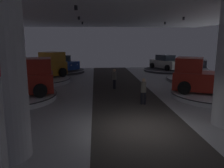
% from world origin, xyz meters
% --- Properties ---
extents(ground, '(24.00, 44.00, 0.06)m').
position_xyz_m(ground, '(0.00, 0.00, -0.02)').
color(ground, '#B2B2B7').
extents(column_left, '(1.45, 1.45, 5.50)m').
position_xyz_m(column_left, '(-4.88, -1.98, 2.75)').
color(column_left, silver).
rests_on(column_left, ground).
extents(display_platform_deep_left, '(5.49, 5.49, 0.32)m').
position_xyz_m(display_platform_deep_left, '(-5.99, 17.69, 0.18)').
color(display_platform_deep_left, '#333338').
rests_on(display_platform_deep_left, ground).
extents(display_car_deep_left, '(4.41, 4.01, 1.71)m').
position_xyz_m(display_car_deep_left, '(-6.02, 17.71, 1.08)').
color(display_car_deep_left, navy).
rests_on(display_car_deep_left, display_platform_deep_left).
extents(display_platform_deep_right, '(5.39, 5.39, 0.30)m').
position_xyz_m(display_platform_deep_right, '(6.65, 17.87, 0.17)').
color(display_platform_deep_right, '#333338').
rests_on(display_platform_deep_right, ground).
extents(display_car_deep_right, '(3.43, 4.57, 1.71)m').
position_xyz_m(display_car_deep_right, '(6.64, 17.90, 1.06)').
color(display_car_deep_right, silver).
rests_on(display_car_deep_right, display_platform_deep_right).
extents(display_platform_mid_left, '(5.68, 5.68, 0.36)m').
position_xyz_m(display_platform_mid_left, '(-7.38, 5.25, 0.20)').
color(display_platform_mid_left, silver).
rests_on(display_platform_mid_left, ground).
extents(pickup_truck_mid_left, '(5.59, 3.42, 2.30)m').
position_xyz_m(pickup_truck_mid_left, '(-7.06, 5.31, 1.30)').
color(pickup_truck_mid_left, maroon).
rests_on(pickup_truck_mid_left, display_platform_mid_left).
extents(display_platform_far_left, '(5.68, 5.68, 0.36)m').
position_xyz_m(display_platform_far_left, '(-7.14, 11.51, 0.20)').
color(display_platform_far_left, silver).
rests_on(display_platform_far_left, ground).
extents(pickup_truck_far_left, '(4.88, 5.49, 2.30)m').
position_xyz_m(pickup_truck_far_left, '(-6.95, 11.77, 1.30)').
color(pickup_truck_far_left, '#B77519').
rests_on(pickup_truck_far_left, display_platform_far_left).
extents(display_platform_far_right, '(5.41, 5.41, 0.30)m').
position_xyz_m(display_platform_far_right, '(7.36, 10.92, 0.17)').
color(display_platform_far_right, '#B7B7BC').
rests_on(display_platform_far_right, ground).
extents(display_car_far_right, '(3.39, 4.57, 1.71)m').
position_xyz_m(display_car_far_right, '(7.37, 10.95, 1.07)').
color(display_car_far_right, silver).
rests_on(display_car_far_right, display_platform_far_right).
extents(display_platform_mid_right, '(5.68, 5.68, 0.32)m').
position_xyz_m(display_platform_mid_right, '(5.93, 4.96, 0.18)').
color(display_platform_mid_right, silver).
rests_on(display_platform_mid_right, ground).
extents(pickup_truck_mid_right, '(5.68, 4.40, 2.30)m').
position_xyz_m(pickup_truck_mid_right, '(5.64, 5.11, 1.26)').
color(pickup_truck_mid_right, maroon).
rests_on(pickup_truck_mid_right, display_platform_mid_right).
extents(visitor_walking_near, '(0.32, 0.32, 1.59)m').
position_xyz_m(visitor_walking_near, '(0.84, 3.73, 0.91)').
color(visitor_walking_near, black).
rests_on(visitor_walking_near, ground).
extents(visitor_walking_far, '(0.32, 0.32, 1.59)m').
position_xyz_m(visitor_walking_far, '(-0.51, 8.19, 0.91)').
color(visitor_walking_far, black).
rests_on(visitor_walking_far, ground).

